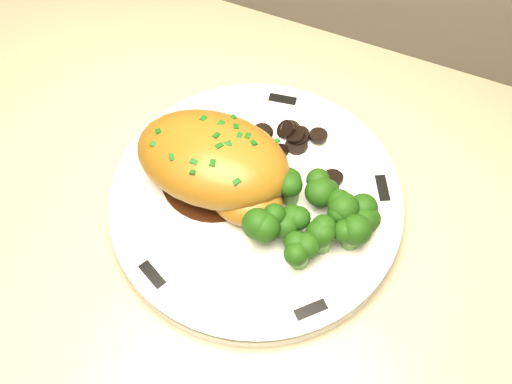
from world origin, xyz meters
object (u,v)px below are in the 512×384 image
at_px(chicken_breast, 217,164).
at_px(broccoli_florets, 312,217).
at_px(plate, 256,203).
at_px(counter, 12,303).

xyz_separation_m(chicken_breast, broccoli_florets, (0.09, -0.01, -0.01)).
xyz_separation_m(plate, broccoli_florets, (0.05, -0.01, 0.03)).
bearing_deg(counter, broccoli_florets, 8.38).
xyz_separation_m(counter, broccoli_florets, (0.44, 0.07, 0.49)).
distance_m(counter, chicken_breast, 0.61).
bearing_deg(counter, chicken_breast, 12.70).
height_order(counter, chicken_breast, counter).
bearing_deg(plate, chicken_breast, 173.98).
bearing_deg(counter, plate, 10.89).
bearing_deg(broccoli_florets, plate, 170.27).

